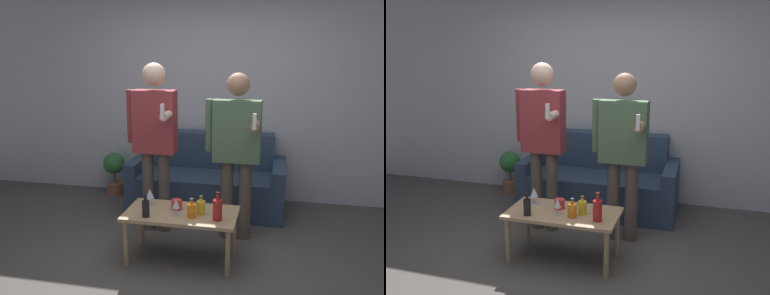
% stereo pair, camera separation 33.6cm
% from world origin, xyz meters
% --- Properties ---
extents(ground_plane, '(16.00, 16.00, 0.00)m').
position_xyz_m(ground_plane, '(0.00, 0.00, 0.00)').
color(ground_plane, '#514C47').
extents(wall_back, '(8.00, 0.06, 2.70)m').
position_xyz_m(wall_back, '(0.00, 2.09, 1.35)').
color(wall_back, silver).
rests_on(wall_back, ground_plane).
extents(couch, '(1.80, 0.82, 0.88)m').
position_xyz_m(couch, '(-0.05, 1.66, 0.31)').
color(couch, '#334760').
rests_on(couch, ground_plane).
extents(coffee_table, '(1.00, 0.54, 0.46)m').
position_xyz_m(coffee_table, '(-0.06, 0.31, 0.41)').
color(coffee_table, tan).
rests_on(coffee_table, ground_plane).
extents(bottle_orange, '(0.08, 0.08, 0.17)m').
position_xyz_m(bottle_orange, '(0.12, 0.31, 0.53)').
color(bottle_orange, yellow).
rests_on(bottle_orange, coffee_table).
extents(bottle_green, '(0.08, 0.08, 0.25)m').
position_xyz_m(bottle_green, '(0.29, 0.20, 0.56)').
color(bottle_green, '#B21E1E').
rests_on(bottle_green, coffee_table).
extents(bottle_dark, '(0.07, 0.07, 0.20)m').
position_xyz_m(bottle_dark, '(-0.33, 0.15, 0.54)').
color(bottle_dark, black).
rests_on(bottle_dark, coffee_table).
extents(bottle_yellow, '(0.08, 0.08, 0.17)m').
position_xyz_m(bottle_yellow, '(0.06, 0.22, 0.53)').
color(bottle_yellow, orange).
rests_on(bottle_yellow, coffee_table).
extents(wine_glass_near, '(0.07, 0.07, 0.15)m').
position_xyz_m(wine_glass_near, '(-0.08, 0.24, 0.56)').
color(wine_glass_near, silver).
rests_on(wine_glass_near, coffee_table).
extents(wine_glass_far, '(0.08, 0.08, 0.15)m').
position_xyz_m(wine_glass_far, '(-0.38, 0.42, 0.57)').
color(wine_glass_far, silver).
rests_on(wine_glass_far, coffee_table).
extents(cup_on_table, '(0.10, 0.10, 0.09)m').
position_xyz_m(cup_on_table, '(-0.11, 0.38, 0.50)').
color(cup_on_table, red).
rests_on(cup_on_table, coffee_table).
extents(person_standing_left, '(0.51, 0.45, 1.75)m').
position_xyz_m(person_standing_left, '(-0.47, 0.90, 1.04)').
color(person_standing_left, brown).
rests_on(person_standing_left, ground_plane).
extents(person_standing_right, '(0.54, 0.44, 1.66)m').
position_xyz_m(person_standing_right, '(0.36, 0.88, 0.97)').
color(person_standing_right, brown).
rests_on(person_standing_right, ground_plane).
extents(potted_plant, '(0.28, 0.28, 0.55)m').
position_xyz_m(potted_plant, '(-1.33, 1.87, 0.33)').
color(potted_plant, '#936042').
rests_on(potted_plant, ground_plane).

